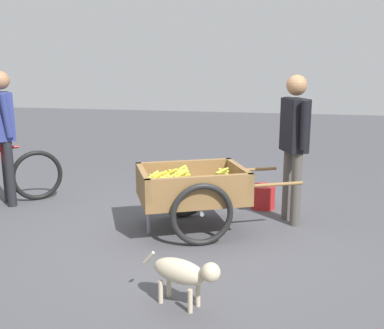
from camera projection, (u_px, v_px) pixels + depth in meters
ground_plane at (192, 236)px, 4.80m from camera, size 24.00×24.00×0.00m
fruit_cart at (191, 191)px, 4.87m from camera, size 1.82×1.38×0.70m
vendor_person at (294, 136)px, 5.00m from camera, size 0.32×0.50×1.65m
cyclist_person at (4, 126)px, 5.65m from camera, size 0.38×0.48×1.68m
dog at (183, 272)px, 3.36m from camera, size 0.64×0.32×0.40m
plastic_bucket at (263, 197)px, 5.69m from camera, size 0.30×0.30×0.29m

